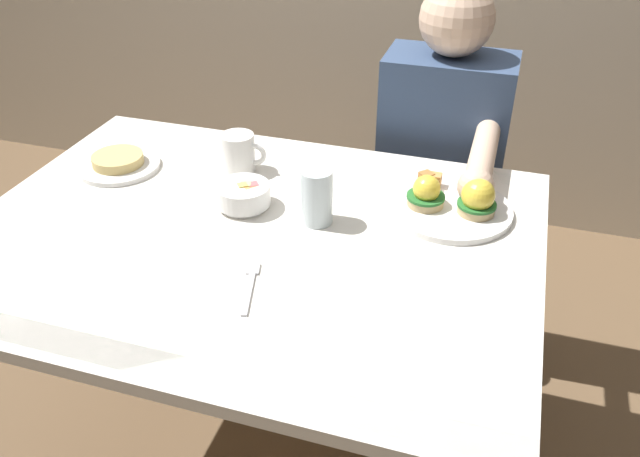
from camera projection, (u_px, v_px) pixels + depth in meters
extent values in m
cube|color=white|center=(249.00, 238.00, 1.38)|extent=(1.20, 0.90, 0.03)
cube|color=#3F7F51|center=(153.00, 364.00, 1.05)|extent=(1.20, 0.06, 0.00)
cube|color=#3F7F51|center=(308.00, 152.00, 1.69)|extent=(1.20, 0.06, 0.00)
cube|color=brown|center=(142.00, 238.00, 2.03)|extent=(0.06, 0.06, 0.71)
cube|color=brown|center=(502.00, 306.00, 1.76)|extent=(0.06, 0.06, 0.71)
cylinder|color=white|center=(450.00, 209.00, 1.43)|extent=(0.27, 0.27, 0.01)
cylinder|color=tan|center=(425.00, 201.00, 1.43)|extent=(0.08, 0.08, 0.02)
cylinder|color=#286B2D|center=(426.00, 196.00, 1.42)|extent=(0.08, 0.08, 0.01)
sphere|color=yellow|center=(427.00, 189.00, 1.41)|extent=(0.06, 0.06, 0.06)
cylinder|color=tan|center=(476.00, 209.00, 1.40)|extent=(0.08, 0.08, 0.02)
cylinder|color=#286B2D|center=(477.00, 204.00, 1.40)|extent=(0.08, 0.08, 0.01)
sphere|color=yellow|center=(478.00, 195.00, 1.38)|extent=(0.07, 0.07, 0.07)
cube|color=#B77A42|center=(431.00, 185.00, 1.48)|extent=(0.03, 0.03, 0.03)
cube|color=#AD7038|center=(426.00, 179.00, 1.50)|extent=(0.04, 0.04, 0.03)
cube|color=#B77A42|center=(476.00, 180.00, 1.49)|extent=(0.03, 0.03, 0.03)
cube|color=tan|center=(435.00, 180.00, 1.50)|extent=(0.03, 0.03, 0.03)
cylinder|color=white|center=(244.00, 205.00, 1.45)|extent=(0.10, 0.10, 0.01)
cylinder|color=white|center=(243.00, 194.00, 1.44)|extent=(0.12, 0.12, 0.04)
cube|color=#EA6B70|center=(253.00, 188.00, 1.43)|extent=(0.03, 0.03, 0.02)
cube|color=#F4A85B|center=(249.00, 191.00, 1.43)|extent=(0.04, 0.04, 0.03)
cube|color=#F4DB66|center=(243.00, 188.00, 1.43)|extent=(0.03, 0.03, 0.02)
cube|color=#B7E093|center=(243.00, 197.00, 1.44)|extent=(0.03, 0.03, 0.02)
cube|color=#F4DB66|center=(240.00, 197.00, 1.44)|extent=(0.04, 0.04, 0.03)
cube|color=#B7E093|center=(243.00, 195.00, 1.42)|extent=(0.04, 0.04, 0.03)
cube|color=#B7E093|center=(246.00, 188.00, 1.43)|extent=(0.03, 0.03, 0.02)
cylinder|color=white|center=(238.00, 153.00, 1.57)|extent=(0.08, 0.08, 0.09)
cylinder|color=black|center=(237.00, 137.00, 1.55)|extent=(0.07, 0.07, 0.01)
torus|color=white|center=(255.00, 154.00, 1.56)|extent=(0.06, 0.02, 0.06)
cube|color=silver|center=(248.00, 294.00, 1.19)|extent=(0.04, 0.12, 0.00)
cube|color=silver|center=(253.00, 269.00, 1.26)|extent=(0.03, 0.04, 0.00)
cylinder|color=silver|center=(317.00, 196.00, 1.37)|extent=(0.07, 0.07, 0.12)
cylinder|color=silver|center=(317.00, 209.00, 1.39)|extent=(0.06, 0.06, 0.06)
cylinder|color=white|center=(119.00, 166.00, 1.60)|extent=(0.20, 0.20, 0.01)
cylinder|color=#DBBC70|center=(118.00, 159.00, 1.59)|extent=(0.12, 0.12, 0.02)
cylinder|color=#33333D|center=(393.00, 293.00, 2.02)|extent=(0.11, 0.11, 0.45)
cylinder|color=#33333D|center=(451.00, 304.00, 1.97)|extent=(0.11, 0.11, 0.45)
cube|color=#384C70|center=(443.00, 144.00, 1.81)|extent=(0.34, 0.20, 0.50)
sphere|color=beige|center=(457.00, 18.00, 1.62)|extent=(0.19, 0.19, 0.19)
cylinder|color=beige|center=(482.00, 156.00, 1.53)|extent=(0.06, 0.30, 0.06)
sphere|color=beige|center=(476.00, 187.00, 1.41)|extent=(0.08, 0.08, 0.08)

